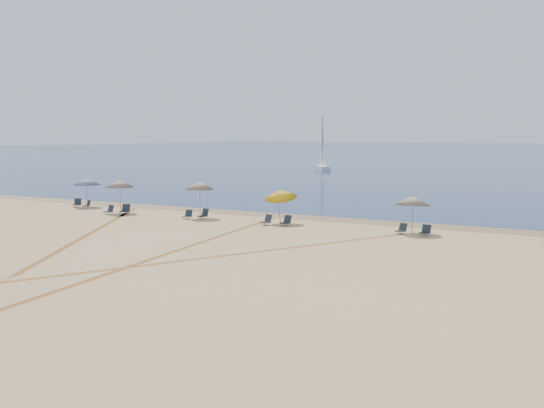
# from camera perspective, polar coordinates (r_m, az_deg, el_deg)

# --- Properties ---
(ground) EXTENTS (160.00, 160.00, 0.00)m
(ground) POSITION_cam_1_polar(r_m,az_deg,el_deg) (26.80, -21.05, -6.89)
(ground) COLOR tan
(ground) RESTS_ON ground
(wet_sand) EXTENTS (500.00, 500.00, 0.00)m
(wet_sand) POSITION_cam_1_polar(r_m,az_deg,el_deg) (45.83, 2.39, -1.13)
(wet_sand) COLOR olive
(wet_sand) RESTS_ON ground
(umbrella_0) EXTENTS (2.21, 2.21, 2.42)m
(umbrella_0) POSITION_cam_1_polar(r_m,az_deg,el_deg) (53.86, -16.35, 1.95)
(umbrella_0) COLOR gray
(umbrella_0) RESTS_ON ground
(umbrella_1) EXTENTS (2.17, 2.17, 2.57)m
(umbrella_1) POSITION_cam_1_polar(r_m,az_deg,el_deg) (49.04, -13.53, 1.80)
(umbrella_1) COLOR gray
(umbrella_1) RESTS_ON ground
(umbrella_2) EXTENTS (2.07, 2.07, 2.66)m
(umbrella_2) POSITION_cam_1_polar(r_m,az_deg,el_deg) (45.15, -6.51, 1.67)
(umbrella_2) COLOR gray
(umbrella_2) RESTS_ON ground
(umbrella_3) EXTENTS (2.18, 2.25, 2.52)m
(umbrella_3) POSITION_cam_1_polar(r_m,az_deg,el_deg) (42.10, 0.76, 0.92)
(umbrella_3) COLOR gray
(umbrella_3) RESTS_ON ground
(umbrella_4) EXTENTS (2.19, 2.22, 2.32)m
(umbrella_4) POSITION_cam_1_polar(r_m,az_deg,el_deg) (38.71, 12.54, 0.30)
(umbrella_4) COLOR gray
(umbrella_4) RESTS_ON ground
(chair_0) EXTENTS (0.79, 0.85, 0.70)m
(chair_0) POSITION_cam_1_polar(r_m,az_deg,el_deg) (54.07, -17.14, 0.05)
(chair_0) COLOR black
(chair_0) RESTS_ON ground
(chair_1) EXTENTS (0.72, 0.76, 0.62)m
(chair_1) POSITION_cam_1_polar(r_m,az_deg,el_deg) (53.32, -16.29, -0.04)
(chair_1) COLOR black
(chair_1) RESTS_ON ground
(chair_2) EXTENTS (0.63, 0.71, 0.66)m
(chair_2) POSITION_cam_1_polar(r_m,az_deg,el_deg) (48.77, -14.42, -0.53)
(chair_2) COLOR black
(chair_2) RESTS_ON ground
(chair_3) EXTENTS (0.81, 0.88, 0.74)m
(chair_3) POSITION_cam_1_polar(r_m,az_deg,el_deg) (48.48, -13.06, -0.50)
(chair_3) COLOR black
(chair_3) RESTS_ON ground
(chair_4) EXTENTS (0.59, 0.67, 0.64)m
(chair_4) POSITION_cam_1_polar(r_m,az_deg,el_deg) (44.93, -7.58, -0.97)
(chair_4) COLOR black
(chair_4) RESTS_ON ground
(chair_5) EXTENTS (0.74, 0.81, 0.70)m
(chair_5) POSITION_cam_1_polar(r_m,az_deg,el_deg) (44.89, -6.16, -0.92)
(chair_5) COLOR black
(chair_5) RESTS_ON ground
(chair_6) EXTENTS (0.78, 0.83, 0.69)m
(chair_6) POSITION_cam_1_polar(r_m,az_deg,el_deg) (41.50, -0.50, -1.48)
(chair_6) COLOR black
(chair_6) RESTS_ON ground
(chair_7) EXTENTS (0.67, 0.75, 0.67)m
(chair_7) POSITION_cam_1_polar(r_m,az_deg,el_deg) (41.26, 1.30, -1.54)
(chair_7) COLOR black
(chair_7) RESTS_ON ground
(chair_8) EXTENTS (0.68, 0.74, 0.62)m
(chair_8) POSITION_cam_1_polar(r_m,az_deg,el_deg) (38.70, 11.59, -2.22)
(chair_8) COLOR black
(chair_8) RESTS_ON ground
(chair_9) EXTENTS (0.60, 0.68, 0.64)m
(chair_9) POSITION_cam_1_polar(r_m,az_deg,el_deg) (38.25, 13.65, -2.36)
(chair_9) COLOR black
(chair_9) RESTS_ON ground
(sailboat_2) EXTENTS (4.82, 5.73, 8.96)m
(sailboat_2) POSITION_cam_1_polar(r_m,az_deg,el_deg) (106.49, 4.56, 4.54)
(sailboat_2) COLOR white
(sailboat_2) RESTS_ON ocean
(tire_tracks) EXTENTS (49.66, 43.80, 0.00)m
(tire_tracks) POSITION_cam_1_polar(r_m,az_deg,el_deg) (35.25, -10.17, -3.47)
(tire_tracks) COLOR tan
(tire_tracks) RESTS_ON ground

